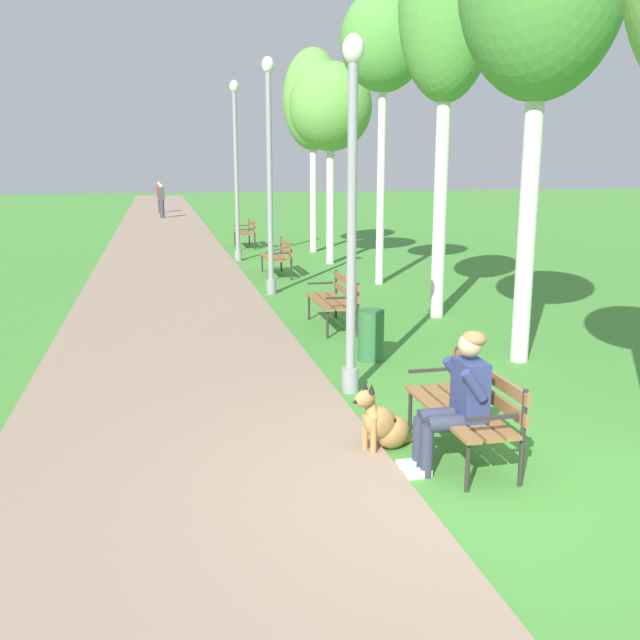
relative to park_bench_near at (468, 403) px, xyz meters
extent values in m
plane|color=#478E38|center=(-0.33, -0.70, -0.51)|extent=(120.00, 120.00, 0.00)
cube|color=gray|center=(-2.52, 23.30, -0.49)|extent=(3.59, 60.00, 0.04)
cube|color=olive|center=(-0.27, 0.00, -0.06)|extent=(0.14, 1.50, 0.04)
cube|color=olive|center=(-0.10, 0.00, -0.06)|extent=(0.14, 1.50, 0.04)
cube|color=olive|center=(0.08, 0.00, -0.06)|extent=(0.14, 1.50, 0.04)
cube|color=olive|center=(0.18, 0.00, 0.08)|extent=(0.04, 1.50, 0.11)
cube|color=olive|center=(0.18, 0.00, 0.26)|extent=(0.04, 1.50, 0.11)
cylinder|color=#2D2B28|center=(-0.30, 0.69, -0.29)|extent=(0.04, 0.04, 0.45)
cylinder|color=#2D2B28|center=(0.18, 0.69, -0.09)|extent=(0.04, 0.04, 0.85)
cube|color=#2D2B28|center=(-0.10, 0.69, 0.12)|extent=(0.45, 0.04, 0.03)
cylinder|color=#2D2B28|center=(-0.30, -0.69, -0.29)|extent=(0.04, 0.04, 0.45)
cylinder|color=#2D2B28|center=(0.18, -0.69, -0.09)|extent=(0.04, 0.04, 0.85)
cube|color=#2D2B28|center=(-0.10, -0.69, 0.12)|extent=(0.45, 0.04, 0.03)
cube|color=olive|center=(-0.19, 5.32, -0.06)|extent=(0.14, 1.50, 0.04)
cube|color=olive|center=(-0.02, 5.32, -0.06)|extent=(0.14, 1.50, 0.04)
cube|color=olive|center=(0.16, 5.32, -0.06)|extent=(0.14, 1.50, 0.04)
cube|color=olive|center=(0.26, 5.32, 0.08)|extent=(0.04, 1.50, 0.11)
cube|color=olive|center=(0.26, 5.32, 0.26)|extent=(0.04, 1.50, 0.11)
cylinder|color=#2D2B28|center=(-0.22, 6.01, -0.29)|extent=(0.04, 0.04, 0.45)
cylinder|color=#2D2B28|center=(0.26, 6.01, -0.09)|extent=(0.04, 0.04, 0.85)
cube|color=#2D2B28|center=(-0.02, 6.01, 0.12)|extent=(0.45, 0.04, 0.03)
cylinder|color=#2D2B28|center=(-0.22, 4.63, -0.29)|extent=(0.04, 0.04, 0.45)
cylinder|color=#2D2B28|center=(0.26, 4.63, -0.09)|extent=(0.04, 0.04, 0.85)
cube|color=#2D2B28|center=(-0.02, 4.63, 0.12)|extent=(0.45, 0.04, 0.03)
cube|color=olive|center=(-0.20, 10.90, -0.06)|extent=(0.14, 1.50, 0.04)
cube|color=olive|center=(-0.02, 10.90, -0.06)|extent=(0.14, 1.50, 0.04)
cube|color=olive|center=(0.15, 10.90, -0.06)|extent=(0.14, 1.50, 0.04)
cube|color=olive|center=(0.26, 10.90, 0.08)|extent=(0.04, 1.50, 0.11)
cube|color=olive|center=(0.26, 10.90, 0.26)|extent=(0.04, 1.50, 0.11)
cylinder|color=#2D2B28|center=(-0.22, 11.59, -0.29)|extent=(0.04, 0.04, 0.45)
cylinder|color=#2D2B28|center=(0.26, 11.59, -0.09)|extent=(0.04, 0.04, 0.85)
cube|color=#2D2B28|center=(-0.02, 11.59, 0.12)|extent=(0.45, 0.04, 0.03)
cylinder|color=#2D2B28|center=(-0.22, 10.21, -0.29)|extent=(0.04, 0.04, 0.45)
cylinder|color=#2D2B28|center=(0.26, 10.21, -0.09)|extent=(0.04, 0.04, 0.85)
cube|color=#2D2B28|center=(-0.02, 10.21, 0.12)|extent=(0.45, 0.04, 0.03)
cube|color=olive|center=(-0.24, 16.91, -0.06)|extent=(0.14, 1.50, 0.04)
cube|color=olive|center=(-0.07, 16.91, -0.06)|extent=(0.14, 1.50, 0.04)
cube|color=olive|center=(0.11, 16.91, -0.06)|extent=(0.14, 1.50, 0.04)
cube|color=olive|center=(0.21, 16.91, 0.08)|extent=(0.04, 1.50, 0.11)
cube|color=olive|center=(0.21, 16.91, 0.26)|extent=(0.04, 1.50, 0.11)
cylinder|color=#2D2B28|center=(-0.27, 17.60, -0.29)|extent=(0.04, 0.04, 0.45)
cylinder|color=#2D2B28|center=(0.21, 17.60, -0.09)|extent=(0.04, 0.04, 0.85)
cube|color=#2D2B28|center=(-0.07, 17.60, 0.12)|extent=(0.45, 0.04, 0.03)
cylinder|color=#2D2B28|center=(-0.27, 16.22, -0.29)|extent=(0.04, 0.04, 0.45)
cylinder|color=#2D2B28|center=(0.21, 16.22, -0.09)|extent=(0.04, 0.04, 0.85)
cube|color=#2D2B28|center=(-0.07, 16.22, 0.12)|extent=(0.45, 0.04, 0.03)
cylinder|color=#33384C|center=(-0.31, -0.14, -0.04)|extent=(0.42, 0.14, 0.14)
cylinder|color=#33384C|center=(-0.52, -0.14, -0.28)|extent=(0.11, 0.11, 0.47)
cube|color=silver|center=(-0.60, -0.14, -0.48)|extent=(0.24, 0.09, 0.07)
cylinder|color=#33384C|center=(-0.31, -0.34, -0.04)|extent=(0.42, 0.14, 0.14)
cylinder|color=#33384C|center=(-0.52, -0.34, -0.28)|extent=(0.11, 0.11, 0.47)
cube|color=silver|center=(-0.60, -0.34, -0.48)|extent=(0.24, 0.09, 0.07)
cube|color=navy|center=(-0.10, -0.24, 0.22)|extent=(0.22, 0.36, 0.52)
cylinder|color=navy|center=(-0.16, -0.04, 0.32)|extent=(0.25, 0.09, 0.30)
cylinder|color=navy|center=(-0.16, -0.44, 0.32)|extent=(0.25, 0.09, 0.30)
sphere|color=tan|center=(-0.12, -0.24, 0.62)|extent=(0.21, 0.21, 0.21)
ellipsoid|color=olive|center=(-0.09, -0.24, 0.67)|extent=(0.22, 0.23, 0.14)
ellipsoid|color=#B27F47|center=(-0.61, 0.32, -0.35)|extent=(0.44, 0.40, 0.32)
ellipsoid|color=#B27F47|center=(-0.75, 0.27, -0.23)|extent=(0.55, 0.40, 0.48)
ellipsoid|color=black|center=(-0.70, 0.29, -0.19)|extent=(0.40, 0.31, 0.27)
cylinder|color=#B27F47|center=(-0.89, 0.27, -0.32)|extent=(0.06, 0.06, 0.38)
cylinder|color=#B27F47|center=(-0.84, 0.16, -0.32)|extent=(0.06, 0.06, 0.38)
cylinder|color=#B27F47|center=(-0.85, 0.22, -0.08)|extent=(0.17, 0.20, 0.19)
ellipsoid|color=#B27F47|center=(-0.92, 0.19, 0.05)|extent=(0.26, 0.21, 0.16)
cone|color=black|center=(-1.01, 0.15, 0.04)|extent=(0.13, 0.12, 0.09)
cone|color=black|center=(-0.90, 0.25, 0.15)|extent=(0.06, 0.06, 0.09)
cone|color=black|center=(-0.87, 0.17, 0.15)|extent=(0.06, 0.06, 0.09)
cylinder|color=#B27F47|center=(-0.43, 0.40, -0.49)|extent=(0.27, 0.15, 0.04)
cylinder|color=gray|center=(-0.56, 2.04, -0.36)|extent=(0.20, 0.20, 0.30)
cylinder|color=gray|center=(-0.56, 2.04, 1.35)|extent=(0.11, 0.11, 3.72)
ellipsoid|color=silver|center=(-0.56, 2.04, 3.33)|extent=(0.24, 0.24, 0.32)
cylinder|color=gray|center=(-0.47, 8.58, -0.36)|extent=(0.20, 0.20, 0.30)
cylinder|color=gray|center=(-0.47, 8.58, 1.68)|extent=(0.11, 0.11, 4.38)
ellipsoid|color=silver|center=(-0.47, 8.58, 3.98)|extent=(0.24, 0.24, 0.32)
cylinder|color=gray|center=(-0.57, 13.77, -0.36)|extent=(0.20, 0.20, 0.30)
cylinder|color=gray|center=(-0.57, 13.77, 1.73)|extent=(0.11, 0.11, 4.48)
ellipsoid|color=silver|center=(-0.57, 13.77, 4.09)|extent=(0.24, 0.24, 0.32)
cylinder|color=silver|center=(2.05, 2.83, 1.49)|extent=(0.24, 0.24, 4.00)
cylinder|color=silver|center=(2.02, 5.75, 1.60)|extent=(0.23, 0.23, 4.23)
ellipsoid|color=#569E42|center=(2.02, 5.75, 4.64)|extent=(1.57, 1.71, 3.08)
cylinder|color=silver|center=(2.08, 9.29, 1.74)|extent=(0.17, 0.17, 4.51)
ellipsoid|color=#569E42|center=(2.08, 9.29, 4.62)|extent=(1.82, 1.59, 2.07)
cylinder|color=silver|center=(1.77, 12.68, 1.18)|extent=(0.20, 0.20, 3.38)
ellipsoid|color=#66A847|center=(1.77, 12.68, 3.54)|extent=(2.13, 2.08, 2.23)
cylinder|color=silver|center=(1.87, 15.25, 1.27)|extent=(0.20, 0.20, 3.57)
ellipsoid|color=#66A847|center=(1.87, 15.25, 3.92)|extent=(1.76, 1.71, 2.88)
cylinder|color=#2D6638|center=(0.08, 3.31, -0.16)|extent=(0.36, 0.36, 0.70)
cylinder|color=#383842|center=(-2.48, 29.47, -0.07)|extent=(0.22, 0.22, 0.88)
cube|color=#3F3F42|center=(-2.48, 29.47, 0.65)|extent=(0.32, 0.20, 0.56)
sphere|color=beige|center=(-2.48, 29.47, 1.04)|extent=(0.20, 0.20, 0.20)
cylinder|color=#383842|center=(-2.56, 33.18, -0.07)|extent=(0.22, 0.22, 0.88)
cube|color=maroon|center=(-2.56, 33.18, 0.65)|extent=(0.32, 0.20, 0.56)
sphere|color=tan|center=(-2.56, 33.18, 1.04)|extent=(0.20, 0.20, 0.20)
camera|label=1|loc=(-2.68, -5.69, 2.15)|focal=39.80mm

